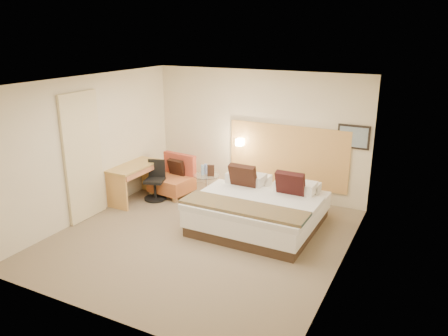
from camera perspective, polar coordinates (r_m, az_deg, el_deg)
The scene contains 20 objects.
floor at distance 7.79m, azimuth -3.03°, elevation -9.06°, with size 4.80×5.00×0.02m, color #7D6B54.
ceiling at distance 7.00m, azimuth -3.39°, elevation 11.24°, with size 4.80×5.00×0.02m, color white.
wall_back at distance 9.46m, azimuth 4.43°, elevation 4.53°, with size 4.80×0.02×2.70m, color beige.
wall_front at distance 5.40m, azimuth -16.70°, elevation -6.49°, with size 4.80×0.02×2.70m, color beige.
wall_left at distance 8.70m, azimuth -17.10°, elevation 2.63°, with size 0.02×5.00×2.70m, color beige.
wall_right at distance 6.48m, azimuth 15.63°, elevation -2.31°, with size 0.02×5.00×2.70m, color beige.
headboard_panel at distance 9.29m, azimuth 8.27°, elevation 1.60°, with size 2.60×0.04×1.30m, color tan.
art_frame at distance 8.85m, azimuth 16.56°, elevation 3.92°, with size 0.62×0.03×0.47m, color black.
art_canvas at distance 8.83m, azimuth 16.54°, elevation 3.90°, with size 0.54×0.01×0.39m, color gray.
lamp_arm at distance 9.56m, azimuth 2.26°, elevation 3.48°, with size 0.02×0.02×0.12m, color white.
lamp_shade at distance 9.51m, azimuth 2.10°, elevation 3.40°, with size 0.15×0.15×0.15m, color #FFEDC6.
curtain at distance 8.53m, azimuth -17.92°, elevation 1.35°, with size 0.06×0.90×2.42m, color beige.
bottle_a at distance 9.04m, azimuth -2.81°, elevation -0.26°, with size 0.07×0.07×0.22m, color #99BFEC.
bottle_b at distance 9.10m, azimuth -2.40°, elevation -0.13°, with size 0.07×0.07×0.22m, color #98ADEA.
menu_folder at distance 8.96m, azimuth -1.73°, elevation -0.34°, with size 0.14×0.05×0.24m, color #341E15.
bed at distance 8.08m, azimuth 4.66°, elevation -5.32°, with size 2.22×2.13×1.06m.
lounge_chair at distance 9.66m, azimuth -6.60°, elevation -1.44°, with size 0.91×0.82×0.87m.
side_table at distance 9.15m, azimuth -2.26°, elevation -2.52°, with size 0.70×0.70×0.60m.
desk at distance 9.38m, azimuth -11.54°, elevation -0.58°, with size 0.58×1.25×0.78m.
desk_chair at distance 9.43m, azimuth -8.94°, elevation -2.03°, with size 0.59×0.59×0.84m.
Camera 1 is at (3.50, -6.01, 3.49)m, focal length 35.00 mm.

